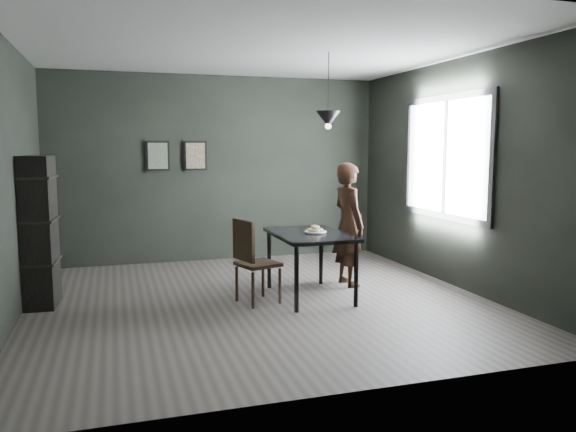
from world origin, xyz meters
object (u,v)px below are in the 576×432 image
object	(u,v)px
white_plate	(315,232)
woman	(348,224)
shelf_unit	(39,232)
pendant_lamp	(328,119)
wood_chair	(252,256)
cafe_table	(310,240)

from	to	relation	value
white_plate	woman	distance (m)	0.72
woman	shelf_unit	world-z (taller)	shelf_unit
white_plate	shelf_unit	size ratio (longest dim) A/B	0.14
pendant_lamp	wood_chair	bearing A→B (deg)	-169.69
woman	cafe_table	bearing A→B (deg)	116.60
cafe_table	woman	world-z (taller)	woman
white_plate	cafe_table	bearing A→B (deg)	166.99
wood_chair	shelf_unit	xyz separation A→B (m)	(-2.21, 0.60, 0.28)
white_plate	pendant_lamp	world-z (taller)	pendant_lamp
pendant_lamp	cafe_table	bearing A→B (deg)	-158.20
white_plate	shelf_unit	world-z (taller)	shelf_unit
wood_chair	shelf_unit	bearing A→B (deg)	146.96
cafe_table	white_plate	size ratio (longest dim) A/B	5.22
cafe_table	white_plate	xyz separation A→B (m)	(0.06, -0.01, 0.08)
woman	pendant_lamp	bearing A→B (deg)	121.87
white_plate	pendant_lamp	bearing A→B (deg)	31.06
shelf_unit	pendant_lamp	xyz separation A→B (m)	(3.17, -0.43, 1.23)
white_plate	wood_chair	bearing A→B (deg)	-175.50
white_plate	pendant_lamp	xyz separation A→B (m)	(0.19, 0.11, 1.29)
woman	pendant_lamp	xyz separation A→B (m)	(-0.40, -0.30, 1.28)
white_plate	pendant_lamp	size ratio (longest dim) A/B	0.27
white_plate	pendant_lamp	distance (m)	1.31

